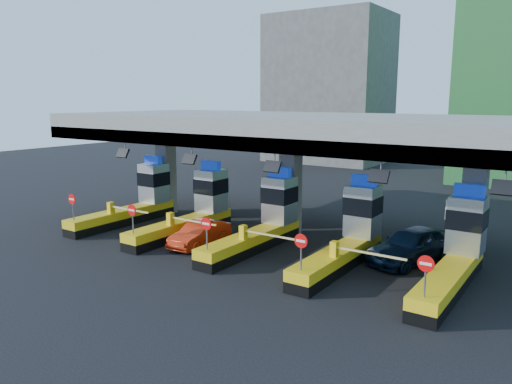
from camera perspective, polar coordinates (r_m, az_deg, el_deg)
The scene contains 10 objects.
ground at distance 27.31m, azimuth 0.67°, elevation -6.23°, with size 120.00×120.00×0.00m, color black.
toll_canopy at distance 28.62m, azimuth 3.92°, elevation 7.03°, with size 28.00×12.09×7.00m.
toll_lane_far_left at distance 33.58m, azimuth -13.38°, elevation -0.85°, with size 4.43×8.00×4.16m.
toll_lane_left at distance 30.13m, azimuth -6.96°, elevation -1.95°, with size 4.43×8.00×4.16m.
toll_lane_center at distance 27.16m, azimuth 1.01°, elevation -3.27°, with size 4.43×8.00×4.16m.
toll_lane_right at distance 24.85m, azimuth 10.70°, elevation -4.78°, with size 4.43×8.00×4.16m.
toll_lane_far_right at distance 23.40m, azimuth 22.03°, elevation -6.37°, with size 4.43×8.00×4.16m.
bg_building_concrete at distance 64.39m, azimuth 8.31°, elevation 11.52°, with size 14.00×10.00×18.00m, color #4C4C49.
van at distance 25.62m, azimuth 17.40°, elevation -5.82°, with size 2.08×5.18×1.76m, color black.
red_car at distance 27.41m, azimuth -6.42°, elevation -4.77°, with size 1.42×4.07×1.34m, color red.
Camera 1 is at (14.51, -21.73, 7.95)m, focal length 35.00 mm.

